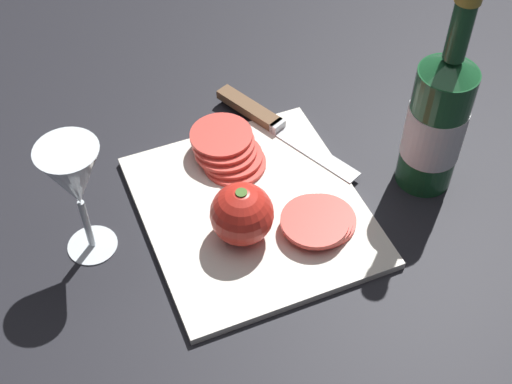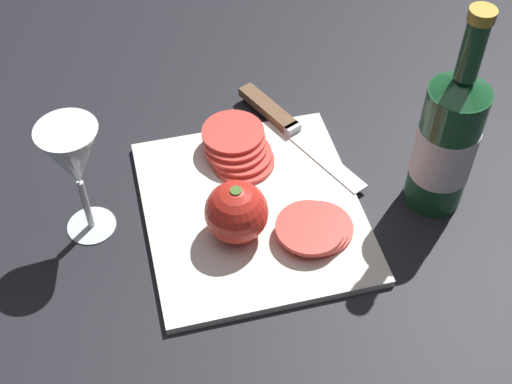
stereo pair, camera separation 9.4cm
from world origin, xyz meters
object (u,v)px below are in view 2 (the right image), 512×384
wine_glass (74,161)px  tomato_slice_stack_far (315,228)px  knife (278,117)px  whole_tomato (236,212)px  wine_bottle (447,142)px  tomato_slice_stack_near (238,147)px

wine_glass → tomato_slice_stack_far: 0.32m
wine_glass → knife: size_ratio=0.71×
whole_tomato → tomato_slice_stack_far: 0.11m
whole_tomato → knife: size_ratio=0.33×
wine_bottle → knife: bearing=41.8°
knife → tomato_slice_stack_far: tomato_slice_stack_far is taller
whole_tomato → knife: (0.19, -0.11, -0.04)m
wine_bottle → whole_tomato: (-0.00, 0.28, -0.05)m
wine_glass → tomato_slice_stack_near: 0.25m
wine_bottle → tomato_slice_stack_far: wine_bottle is taller
wine_bottle → whole_tomato: wine_bottle is taller
tomato_slice_stack_far → tomato_slice_stack_near: bearing=21.7°
tomato_slice_stack_far → whole_tomato: bearing=75.4°
wine_bottle → wine_glass: 0.47m
wine_glass → knife: bearing=-66.3°
wine_glass → whole_tomato: 0.21m
whole_tomato → knife: whole_tomato is taller
wine_bottle → tomato_slice_stack_near: 0.29m
whole_tomato → wine_glass: bearing=70.5°
wine_bottle → tomato_slice_stack_far: 0.20m
whole_tomato → wine_bottle: bearing=-89.0°
wine_bottle → whole_tomato: size_ratio=3.67×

